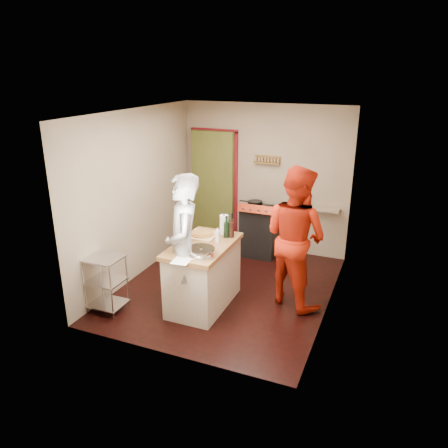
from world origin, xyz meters
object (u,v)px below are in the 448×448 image
(person_stripe, at_px, (183,248))
(island, at_px, (204,273))
(wire_shelving, at_px, (106,281))
(stove, at_px, (260,230))
(person_red, at_px, (295,237))

(person_stripe, bearing_deg, island, 128.19)
(person_stripe, bearing_deg, wire_shelving, -103.12)
(stove, height_order, person_stripe, person_stripe)
(stove, height_order, person_red, person_red)
(person_stripe, distance_m, person_red, 1.54)
(island, distance_m, person_red, 1.35)
(person_stripe, xyz_separation_m, person_red, (1.25, 0.90, 0.01))
(person_stripe, relative_size, person_red, 0.99)
(island, bearing_deg, person_stripe, -111.44)
(stove, distance_m, wire_shelving, 2.94)
(wire_shelving, bearing_deg, island, 28.98)
(person_red, bearing_deg, island, 55.11)
(wire_shelving, distance_m, island, 1.33)
(wire_shelving, distance_m, person_stripe, 1.21)
(stove, xyz_separation_m, island, (-0.17, -1.98, 0.04))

